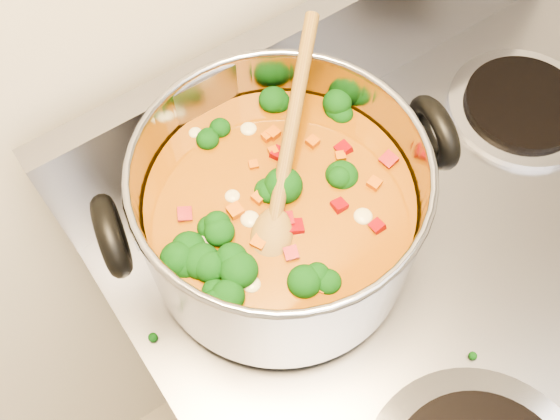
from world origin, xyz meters
name	(u,v)px	position (x,y,z in m)	size (l,w,h in m)	color
electric_range	(420,375)	(-0.02, 1.16, 0.47)	(0.73, 0.67, 1.08)	gray
stockpot	(280,212)	(-0.20, 1.32, 1.01)	(0.34, 0.27, 0.16)	#9A9BA2
wooden_spoon	(282,180)	(-0.20, 1.33, 1.05)	(0.20, 0.19, 0.10)	brown
cooktop_crumbs	(271,264)	(-0.22, 1.31, 0.92)	(0.28, 0.31, 0.01)	black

